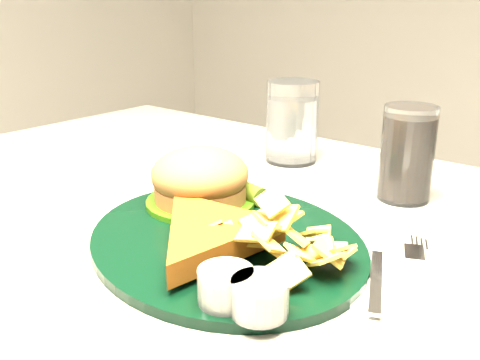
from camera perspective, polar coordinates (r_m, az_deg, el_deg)
The scene contains 5 objects.
dinner_plate at distance 0.57m, azimuth -1.60°, elevation -3.51°, with size 0.34×0.28×0.08m, color black, non-canonical shape.
water_glass at distance 0.86m, azimuth 5.57°, elevation 6.18°, with size 0.08×0.08×0.13m, color silver.
cola_glass at distance 0.73m, azimuth 17.38°, elevation 2.70°, with size 0.07×0.07×0.13m, color black.
fork_napkin at distance 0.53m, azimuth 14.73°, elevation -9.95°, with size 0.12×0.15×0.01m, color white, non-canonical shape.
ramekin at distance 0.95m, azimuth -15.06°, elevation 3.64°, with size 0.04×0.04×0.03m, color white.
Camera 1 is at (0.40, -0.45, 1.01)m, focal length 40.00 mm.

